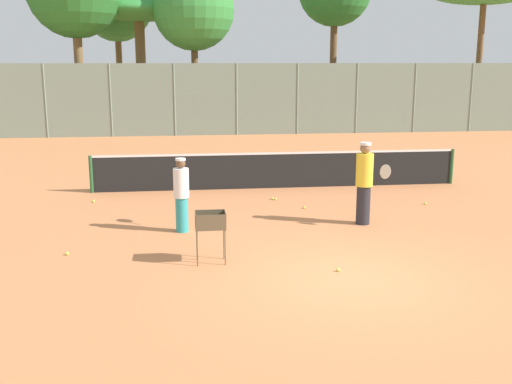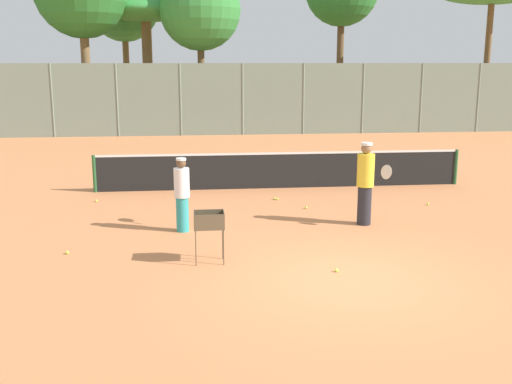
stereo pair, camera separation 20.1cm
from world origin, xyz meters
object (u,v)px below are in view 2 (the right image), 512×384
Objects in this scene: ball_cart at (209,224)px; player_white_outfit at (365,183)px; player_red_cap at (182,193)px; tennis_net at (281,169)px.

player_white_outfit is at bearing 32.31° from ball_cart.
player_red_cap is at bearing 103.45° from ball_cart.
player_white_outfit is 4.31m from ball_cart.
tennis_net is at bearing 161.33° from player_white_outfit.
player_white_outfit reaches higher than tennis_net.
player_red_cap is at bearing -124.39° from player_white_outfit.
player_red_cap is (-4.15, -0.12, -0.13)m from player_white_outfit.
ball_cart is (-3.63, -2.30, -0.25)m from player_white_outfit.
ball_cart is at bearing -159.04° from player_red_cap.
player_red_cap is 2.24m from ball_cart.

